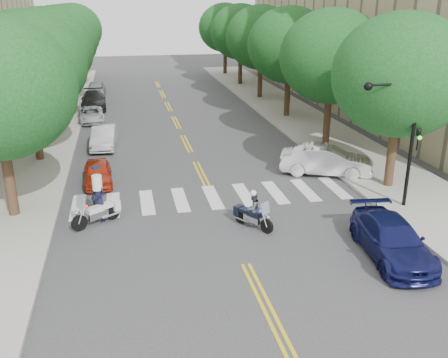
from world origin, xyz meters
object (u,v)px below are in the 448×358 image
object	(u,v)px
motorcycle_parked	(100,212)
sedan_blue	(392,240)
officer_standing	(99,199)
convertible	(326,160)
motorcycle_police	(252,211)

from	to	relation	value
motorcycle_parked	sedan_blue	bearing A→B (deg)	-150.80
officer_standing	convertible	distance (m)	12.22
motorcycle_police	officer_standing	distance (m)	6.44
motorcycle_parked	convertible	distance (m)	12.26
motorcycle_parked	sedan_blue	xyz separation A→B (m)	(10.45, -5.10, 0.18)
motorcycle_police	convertible	world-z (taller)	motorcycle_police
officer_standing	convertible	size ratio (longest dim) A/B	0.41
motorcycle_police	motorcycle_parked	xyz separation A→B (m)	(-6.12, 1.66, -0.22)
motorcycle_police	sedan_blue	size ratio (longest dim) A/B	0.38
officer_standing	convertible	bearing A→B (deg)	56.79
convertible	sedan_blue	xyz separation A→B (m)	(-1.18, -9.00, -0.10)
motorcycle_parked	sedan_blue	world-z (taller)	motorcycle_parked
motorcycle_police	officer_standing	xyz separation A→B (m)	(-6.15, 1.89, 0.25)
motorcycle_police	motorcycle_parked	distance (m)	6.34
motorcycle_parked	sedan_blue	size ratio (longest dim) A/B	0.42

